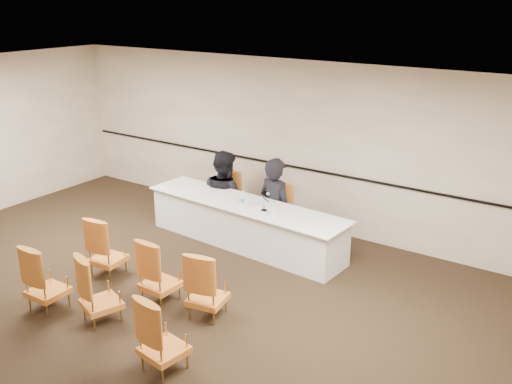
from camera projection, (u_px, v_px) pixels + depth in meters
floor at (132, 314)px, 7.64m from camera, size 10.00×10.00×0.00m
ceiling at (113, 89)px, 6.65m from camera, size 10.00×10.00×0.00m
wall_back at (288, 143)px, 10.27m from camera, size 10.00×0.04×3.00m
wall_rail at (287, 165)px, 10.37m from camera, size 9.80×0.04×0.03m
panel_table at (245, 224)px, 9.62m from camera, size 3.80×1.11×0.75m
panelist_main at (275, 212)px, 9.87m from camera, size 0.80×0.61×1.96m
panelist_main_chair at (275, 212)px, 9.87m from camera, size 0.53×0.53×0.95m
panelist_second at (225, 200)px, 10.56m from camera, size 1.12×1.00×1.90m
panelist_second_chair at (225, 198)px, 10.54m from camera, size 0.53×0.53×0.95m
papers at (265, 209)px, 9.23m from camera, size 0.31×0.24×0.00m
microphone at (264, 203)px, 9.12m from camera, size 0.13×0.21×0.28m
water_bottle at (243, 197)px, 9.44m from camera, size 0.09×0.09×0.23m
drinking_glass at (246, 203)px, 9.35m from camera, size 0.06×0.06×0.10m
coffee_cup at (273, 212)px, 8.94m from camera, size 0.09×0.09×0.13m
aud_chair_front_left at (107, 246)px, 8.56m from camera, size 0.55×0.55×0.95m
aud_chair_front_mid at (160, 270)px, 7.81m from camera, size 0.52×0.52×0.95m
aud_chair_front_right at (207, 284)px, 7.44m from camera, size 0.59×0.59×0.95m
aud_chair_back_left at (46, 277)px, 7.62m from camera, size 0.52×0.52×0.95m
aud_chair_back_mid at (100, 288)px, 7.33m from camera, size 0.64×0.64×0.95m
aud_chair_back_right at (163, 333)px, 6.37m from camera, size 0.57×0.57×0.95m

